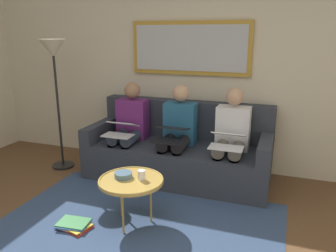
# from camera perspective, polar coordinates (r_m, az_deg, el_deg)

# --- Properties ---
(wall_rear) EXTENTS (6.00, 0.12, 2.60)m
(wall_rear) POSITION_cam_1_polar(r_m,az_deg,el_deg) (4.40, 4.02, 9.90)
(wall_rear) COLOR beige
(wall_rear) RESTS_ON ground_plane
(area_rug) EXTENTS (2.60, 1.80, 0.01)m
(area_rug) POSITION_cam_1_polar(r_m,az_deg,el_deg) (3.24, -5.32, -16.75)
(area_rug) COLOR #33476B
(area_rug) RESTS_ON ground_plane
(couch) EXTENTS (2.20, 0.90, 0.90)m
(couch) POSITION_cam_1_polar(r_m,az_deg,el_deg) (4.17, 1.95, -4.37)
(couch) COLOR #2D333D
(couch) RESTS_ON ground_plane
(framed_mirror) EXTENTS (1.53, 0.05, 0.66)m
(framed_mirror) POSITION_cam_1_polar(r_m,az_deg,el_deg) (4.29, 3.73, 13.11)
(framed_mirror) COLOR #B7892D
(coffee_table) EXTENTS (0.60, 0.60, 0.46)m
(coffee_table) POSITION_cam_1_polar(r_m,az_deg,el_deg) (3.10, -6.31, -9.30)
(coffee_table) COLOR tan
(coffee_table) RESTS_ON ground_plane
(cup) EXTENTS (0.07, 0.07, 0.09)m
(cup) POSITION_cam_1_polar(r_m,az_deg,el_deg) (3.07, -4.53, -8.33)
(cup) COLOR silver
(cup) RESTS_ON coffee_table
(bowl) EXTENTS (0.16, 0.16, 0.05)m
(bowl) POSITION_cam_1_polar(r_m,az_deg,el_deg) (3.13, -7.62, -8.28)
(bowl) COLOR slate
(bowl) RESTS_ON coffee_table
(person_left) EXTENTS (0.38, 0.58, 1.14)m
(person_left) POSITION_cam_1_polar(r_m,az_deg,el_deg) (3.87, 10.73, -1.57)
(person_left) COLOR silver
(person_left) RESTS_ON couch
(laptop_white) EXTENTS (0.36, 0.35, 0.15)m
(laptop_white) POSITION_cam_1_polar(r_m,az_deg,el_deg) (3.64, 10.12, -2.38)
(laptop_white) COLOR white
(person_middle) EXTENTS (0.38, 0.58, 1.14)m
(person_middle) POSITION_cam_1_polar(r_m,az_deg,el_deg) (4.01, 1.68, -0.69)
(person_middle) COLOR #235B84
(person_middle) RESTS_ON couch
(laptop_black) EXTENTS (0.36, 0.36, 0.15)m
(laptop_black) POSITION_cam_1_polar(r_m,az_deg,el_deg) (3.78, 0.54, -1.32)
(laptop_black) COLOR black
(person_right) EXTENTS (0.38, 0.58, 1.14)m
(person_right) POSITION_cam_1_polar(r_m,az_deg,el_deg) (4.25, -6.55, 0.13)
(person_right) COLOR #66236B
(person_right) RESTS_ON couch
(laptop_silver) EXTENTS (0.35, 0.35, 0.15)m
(laptop_silver) POSITION_cam_1_polar(r_m,az_deg,el_deg) (4.04, -8.05, -0.49)
(laptop_silver) COLOR silver
(magazine_stack) EXTENTS (0.33, 0.26, 0.05)m
(magazine_stack) POSITION_cam_1_polar(r_m,az_deg,el_deg) (3.32, -15.70, -15.88)
(magazine_stack) COLOR red
(magazine_stack) RESTS_ON ground_plane
(standing_lamp) EXTENTS (0.32, 0.32, 1.66)m
(standing_lamp) POSITION_cam_1_polar(r_m,az_deg,el_deg) (4.43, -18.82, 10.09)
(standing_lamp) COLOR black
(standing_lamp) RESTS_ON ground_plane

